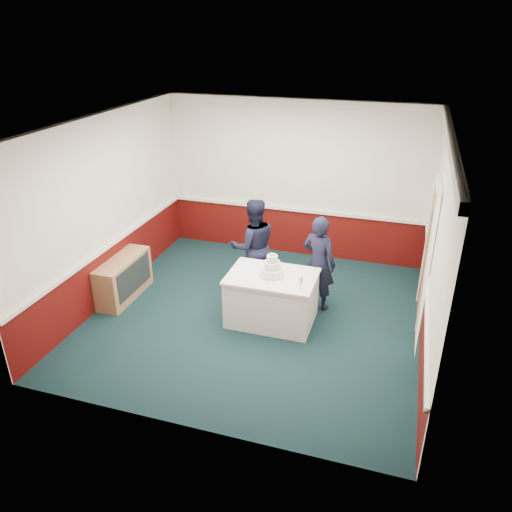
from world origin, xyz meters
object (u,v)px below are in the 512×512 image
(cake_table, at_px, (272,298))
(cake_knife, at_px, (266,281))
(wedding_cake, at_px, (272,269))
(person_man, at_px, (253,246))
(sideboard, at_px, (124,278))
(person_woman, at_px, (319,263))
(champagne_flute, at_px, (301,280))

(cake_table, xyz_separation_m, cake_knife, (-0.03, -0.20, 0.39))
(wedding_cake, xyz_separation_m, person_man, (-0.56, 0.85, -0.07))
(sideboard, bearing_deg, cake_knife, -4.08)
(wedding_cake, distance_m, person_man, 1.02)
(person_man, bearing_deg, person_woman, 139.24)
(sideboard, bearing_deg, wedding_cake, 0.45)
(cake_table, bearing_deg, sideboard, -179.55)
(champagne_flute, xyz_separation_m, person_man, (-1.06, 1.13, -0.10))
(cake_table, xyz_separation_m, person_woman, (0.58, 0.64, 0.38))
(sideboard, relative_size, person_woman, 0.77)
(cake_table, bearing_deg, champagne_flute, -29.25)
(person_man, bearing_deg, wedding_cake, 93.16)
(sideboard, relative_size, person_man, 0.73)
(person_man, bearing_deg, cake_knife, 86.52)
(wedding_cake, distance_m, champagne_flute, 0.57)
(cake_table, bearing_deg, cake_knife, -98.53)
(champagne_flute, distance_m, person_woman, 0.93)
(cake_table, distance_m, person_woman, 0.95)
(wedding_cake, distance_m, cake_knife, 0.23)
(wedding_cake, height_order, person_man, person_man)
(person_woman, bearing_deg, person_man, 8.03)
(sideboard, xyz_separation_m, person_man, (1.99, 0.87, 0.48))
(cake_table, relative_size, wedding_cake, 3.63)
(cake_knife, relative_size, champagne_flute, 1.07)
(person_man, bearing_deg, sideboard, -6.91)
(person_man, xyz_separation_m, person_woman, (1.15, -0.21, -0.04))
(sideboard, bearing_deg, cake_table, 0.45)
(sideboard, xyz_separation_m, wedding_cake, (2.55, 0.02, 0.55))
(cake_table, relative_size, champagne_flute, 6.44)
(cake_knife, distance_m, person_man, 1.18)
(wedding_cake, bearing_deg, cake_table, -90.00)
(cake_knife, bearing_deg, cake_table, 66.32)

